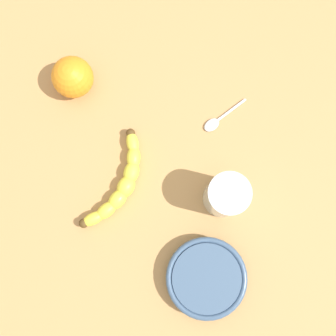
{
  "coord_description": "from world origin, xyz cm",
  "views": [
    {
      "loc": [
        8.86,
        8.07,
        88.59
      ],
      "look_at": [
        -3.92,
        4.9,
        5.0
      ],
      "focal_mm": 43.9,
      "sensor_mm": 36.0,
      "label": 1
    }
  ],
  "objects_px": {
    "orange_fruit": "(73,77)",
    "smoothie_glass": "(226,196)",
    "banana": "(121,184)",
    "teaspoon": "(214,123)",
    "ceramic_bowl": "(206,278)"
  },
  "relations": [
    {
      "from": "orange_fruit",
      "to": "smoothie_glass",
      "type": "bearing_deg",
      "value": 65.37
    },
    {
      "from": "smoothie_glass",
      "to": "orange_fruit",
      "type": "relative_size",
      "value": 1.29
    },
    {
      "from": "banana",
      "to": "teaspoon",
      "type": "bearing_deg",
      "value": -29.67
    },
    {
      "from": "banana",
      "to": "teaspoon",
      "type": "xyz_separation_m",
      "value": [
        -0.18,
        0.16,
        -0.01
      ]
    },
    {
      "from": "banana",
      "to": "smoothie_glass",
      "type": "height_order",
      "value": "smoothie_glass"
    },
    {
      "from": "banana",
      "to": "orange_fruit",
      "type": "relative_size",
      "value": 2.58
    },
    {
      "from": "ceramic_bowl",
      "to": "orange_fruit",
      "type": "height_order",
      "value": "orange_fruit"
    },
    {
      "from": "smoothie_glass",
      "to": "teaspoon",
      "type": "relative_size",
      "value": 1.17
    },
    {
      "from": "smoothie_glass",
      "to": "orange_fruit",
      "type": "xyz_separation_m",
      "value": [
        -0.17,
        -0.36,
        -0.01
      ]
    },
    {
      "from": "banana",
      "to": "ceramic_bowl",
      "type": "bearing_deg",
      "value": -111.02
    },
    {
      "from": "orange_fruit",
      "to": "teaspoon",
      "type": "distance_m",
      "value": 0.31
    },
    {
      "from": "ceramic_bowl",
      "to": "teaspoon",
      "type": "relative_size",
      "value": 1.66
    },
    {
      "from": "ceramic_bowl",
      "to": "teaspoon",
      "type": "xyz_separation_m",
      "value": [
        -0.32,
        -0.05,
        -0.02
      ]
    },
    {
      "from": "ceramic_bowl",
      "to": "orange_fruit",
      "type": "xyz_separation_m",
      "value": [
        -0.33,
        -0.36,
        0.02
      ]
    },
    {
      "from": "smoothie_glass",
      "to": "ceramic_bowl",
      "type": "height_order",
      "value": "smoothie_glass"
    }
  ]
}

